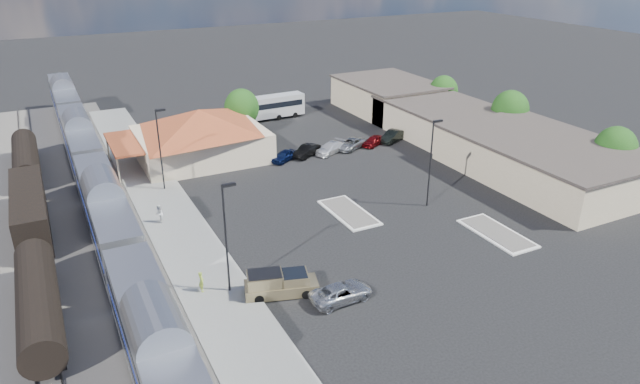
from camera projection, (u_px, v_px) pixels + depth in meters
name	position (u px, v px, depth m)	size (l,w,h in m)	color
ground	(322.00, 230.00, 53.18)	(280.00, 280.00, 0.00)	black
railbed	(73.00, 241.00, 51.04)	(16.00, 100.00, 0.12)	#4C4944
platform	(178.00, 229.00, 53.10)	(5.50, 92.00, 0.18)	gray
passenger_train	(107.00, 217.00, 49.11)	(3.00, 104.00, 5.55)	silver
freight_cars	(30.00, 212.00, 52.27)	(2.80, 46.00, 4.00)	black
station_depot	(200.00, 134.00, 69.66)	(18.35, 12.24, 6.20)	#CAB694
buildings_east	(461.00, 126.00, 75.49)	(14.40, 51.40, 4.80)	#C6B28C
traffic_island_south	(349.00, 212.00, 56.42)	(3.30, 7.50, 0.21)	silver
traffic_island_north	(497.00, 233.00, 52.37)	(3.30, 7.50, 0.21)	silver
lamp_plat_s	(227.00, 230.00, 41.63)	(1.08, 0.25, 9.00)	black
lamp_plat_n	(160.00, 143.00, 59.62)	(1.08, 0.25, 9.00)	black
lamp_lot	(432.00, 156.00, 56.02)	(1.08, 0.25, 9.00)	black
tree_east_a	(615.00, 149.00, 62.37)	(4.56, 4.56, 6.42)	#382314
tree_east_b	(510.00, 111.00, 75.32)	(4.94, 4.94, 6.96)	#382314
tree_east_c	(443.00, 91.00, 86.95)	(4.41, 4.41, 6.21)	#382314
tree_depot	(242.00, 108.00, 77.33)	(4.71, 4.71, 6.63)	#382314
pickup_truck	(281.00, 284.00, 43.14)	(5.86, 3.47, 1.91)	#9A895F
suv	(341.00, 293.00, 42.48)	(2.25, 4.88, 1.36)	#B0B3B9
coach_bus	(269.00, 106.00, 85.64)	(11.06, 2.84, 3.52)	silver
person_a	(201.00, 281.00, 43.24)	(0.61, 0.40, 1.68)	#C1DF45
person_b	(159.00, 214.00, 53.84)	(0.87, 0.68, 1.80)	white
parked_car_a	(284.00, 156.00, 69.68)	(1.58, 3.92, 1.34)	#0D1841
parked_car_b	(307.00, 151.00, 71.23)	(1.52, 4.37, 1.44)	black
parked_car_c	(330.00, 148.00, 72.32)	(1.92, 4.71, 1.37)	white
parked_car_d	(351.00, 144.00, 73.89)	(2.23, 4.84, 1.35)	gray
parked_car_e	(373.00, 141.00, 74.97)	(1.54, 3.83, 1.30)	maroon
parked_car_f	(392.00, 136.00, 76.49)	(1.59, 4.55, 1.50)	black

